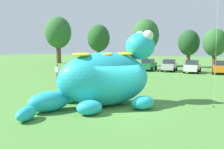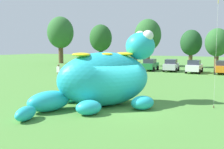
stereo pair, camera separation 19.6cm
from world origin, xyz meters
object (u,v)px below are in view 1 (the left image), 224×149
(car_orange, at_px, (220,67))
(spectator_mid_field, at_px, (57,73))
(car_yellow, at_px, (129,64))
(spectator_by_cars, at_px, (115,78))
(giant_inflatable_creature, at_px, (105,78))
(car_silver, at_px, (169,65))
(car_red, at_px, (108,63))
(car_green, at_px, (148,65))
(car_white, at_px, (192,66))

(car_orange, xyz_separation_m, spectator_mid_field, (-14.76, -14.88, -0.01))
(spectator_mid_field, bearing_deg, car_yellow, 84.48)
(spectator_by_cars, bearing_deg, car_yellow, 108.40)
(giant_inflatable_creature, height_order, spectator_mid_field, giant_inflatable_creature)
(giant_inflatable_creature, height_order, car_silver, giant_inflatable_creature)
(giant_inflatable_creature, xyz_separation_m, car_red, (-11.57, 23.29, -0.82))
(car_yellow, bearing_deg, car_green, -15.04)
(spectator_mid_field, bearing_deg, car_white, 52.10)
(car_silver, bearing_deg, spectator_by_cars, -92.64)
(car_green, relative_size, spectator_by_cars, 2.46)
(car_white, relative_size, car_orange, 0.98)
(spectator_by_cars, bearing_deg, car_green, 98.04)
(car_green, distance_m, spectator_by_cars, 16.39)
(car_green, xyz_separation_m, spectator_mid_field, (-4.94, -14.96, -0.01))
(car_white, bearing_deg, car_silver, 167.59)
(giant_inflatable_creature, distance_m, car_silver, 23.28)
(car_green, relative_size, car_orange, 1.00)
(giant_inflatable_creature, distance_m, car_orange, 23.38)
(car_orange, bearing_deg, spectator_mid_field, -134.76)
(giant_inflatable_creature, xyz_separation_m, car_green, (-4.82, 22.90, -0.82))
(car_yellow, relative_size, car_green, 0.99)
(car_yellow, bearing_deg, car_red, -171.13)
(car_orange, bearing_deg, car_red, 178.37)
(car_green, height_order, car_white, same)
(spectator_mid_field, xyz_separation_m, spectator_by_cars, (7.24, -1.27, 0.00))
(car_white, distance_m, car_orange, 3.47)
(car_silver, height_order, spectator_by_cars, car_silver)
(giant_inflatable_creature, height_order, car_yellow, giant_inflatable_creature)
(spectator_mid_field, bearing_deg, car_red, 96.73)
(car_red, height_order, car_yellow, same)
(car_yellow, distance_m, spectator_by_cars, 18.07)
(car_yellow, relative_size, spectator_by_cars, 2.43)
(car_red, bearing_deg, car_yellow, 8.87)
(car_yellow, bearing_deg, spectator_mid_field, -95.52)
(car_silver, height_order, car_white, same)
(giant_inflatable_creature, relative_size, car_silver, 2.02)
(car_white, bearing_deg, car_yellow, 172.14)
(giant_inflatable_creature, height_order, spectator_by_cars, giant_inflatable_creature)
(car_green, distance_m, car_silver, 3.07)
(car_white, height_order, spectator_mid_field, car_white)
(car_silver, xyz_separation_m, spectator_mid_field, (-8.00, -15.26, -0.01))
(car_yellow, height_order, car_green, same)
(giant_inflatable_creature, distance_m, spectator_mid_field, 12.61)
(car_green, bearing_deg, car_orange, -0.45)
(car_green, bearing_deg, car_white, -3.89)
(car_green, distance_m, car_white, 6.38)
(car_silver, distance_m, spectator_by_cars, 16.54)
(giant_inflatable_creature, relative_size, car_orange, 2.04)
(car_red, xyz_separation_m, car_white, (13.12, -0.83, 0.00))
(giant_inflatable_creature, bearing_deg, car_white, 86.05)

